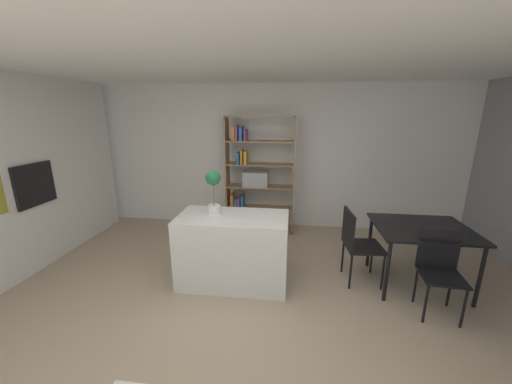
{
  "coord_description": "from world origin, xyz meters",
  "views": [
    {
      "loc": [
        0.52,
        -2.59,
        2.12
      ],
      "look_at": [
        0.11,
        0.68,
        1.22
      ],
      "focal_mm": 20.57,
      "sensor_mm": 36.0,
      "label": 1
    }
  ],
  "objects": [
    {
      "name": "open_bookshelf",
      "position": [
        -0.14,
        2.49,
        1.06
      ],
      "size": [
        1.21,
        0.34,
        2.06
      ],
      "color": "#997551",
      "rests_on": "ground_plane"
    },
    {
      "name": "built_in_oven",
      "position": [
        -2.89,
        0.81,
        1.19
      ],
      "size": [
        0.06,
        0.6,
        0.57
      ],
      "color": "black",
      "rests_on": "ground_plane"
    },
    {
      "name": "ground_plane",
      "position": [
        0.0,
        0.0,
        0.0
      ],
      "size": [
        10.05,
        10.05,
        0.0
      ],
      "primitive_type": "plane",
      "color": "tan"
    },
    {
      "name": "back_partition",
      "position": [
        0.0,
        2.82,
        1.31
      ],
      "size": [
        7.3,
        0.06,
        2.62
      ],
      "primitive_type": "cube",
      "color": "white",
      "rests_on": "ground_plane"
    },
    {
      "name": "dining_chair_island_side",
      "position": [
        1.35,
        0.93,
        0.57
      ],
      "size": [
        0.48,
        0.49,
        0.95
      ],
      "rotation": [
        0.0,
        0.0,
        1.65
      ],
      "color": "black",
      "rests_on": "ground_plane"
    },
    {
      "name": "potted_plant_on_island",
      "position": [
        -0.43,
        0.8,
        1.23
      ],
      "size": [
        0.18,
        0.18,
        0.55
      ],
      "color": "white",
      "rests_on": "kitchen_island"
    },
    {
      "name": "ceiling_slab",
      "position": [
        0.0,
        0.0,
        2.65
      ],
      "size": [
        7.3,
        5.71,
        0.06
      ],
      "color": "white",
      "rests_on": "ground_plane"
    },
    {
      "name": "kitchen_island",
      "position": [
        -0.18,
        0.72,
        0.45
      ],
      "size": [
        1.35,
        0.71,
        0.9
      ],
      "primitive_type": "cube",
      "color": "silver",
      "rests_on": "ground_plane"
    },
    {
      "name": "dining_chair_near",
      "position": [
        2.12,
        0.45,
        0.54
      ],
      "size": [
        0.45,
        0.45,
        0.91
      ],
      "rotation": [
        0.0,
        0.0,
        -0.09
      ],
      "color": "black",
      "rests_on": "ground_plane"
    },
    {
      "name": "dining_table",
      "position": [
        2.12,
        0.94,
        0.7
      ],
      "size": [
        1.09,
        0.93,
        0.78
      ],
      "color": "black",
      "rests_on": "ground_plane"
    }
  ]
}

